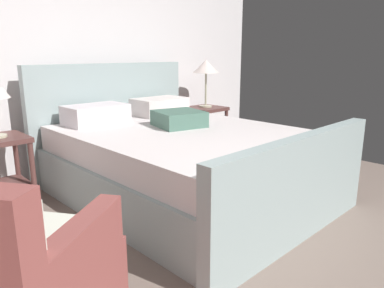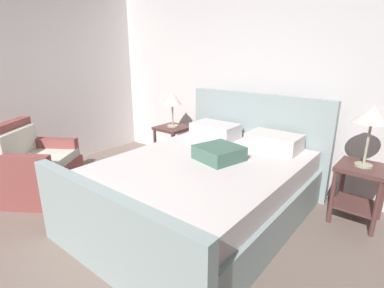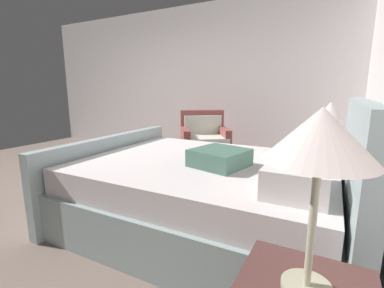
{
  "view_description": "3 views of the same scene",
  "coord_description": "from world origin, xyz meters",
  "px_view_note": "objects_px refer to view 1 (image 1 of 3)",
  "views": [
    {
      "loc": [
        -1.95,
        -0.4,
        1.27
      ],
      "look_at": [
        -0.07,
        1.57,
        0.59
      ],
      "focal_mm": 34.09,
      "sensor_mm": 36.0,
      "label": 1
    },
    {
      "loc": [
        1.8,
        -0.26,
        1.67
      ],
      "look_at": [
        -0.08,
        2.02,
        0.73
      ],
      "focal_mm": 27.65,
      "sensor_mm": 36.0,
      "label": 2
    },
    {
      "loc": [
        2.25,
        2.88,
        1.24
      ],
      "look_at": [
        -0.08,
        1.64,
        0.71
      ],
      "focal_mm": 25.37,
      "sensor_mm": 36.0,
      "label": 3
    }
  ],
  "objects_px": {
    "table_lamp_right": "(206,68)",
    "nightstand_left": "(0,160)",
    "bed": "(180,159)",
    "nightstand_right": "(205,122)"
  },
  "relations": [
    {
      "from": "nightstand_right",
      "to": "bed",
      "type": "bearing_deg",
      "value": -144.44
    },
    {
      "from": "bed",
      "to": "table_lamp_right",
      "type": "xyz_separation_m",
      "value": [
        1.24,
        0.89,
        0.75
      ]
    },
    {
      "from": "nightstand_right",
      "to": "table_lamp_right",
      "type": "relative_size",
      "value": 1.01
    },
    {
      "from": "table_lamp_right",
      "to": "nightstand_left",
      "type": "bearing_deg",
      "value": -179.33
    },
    {
      "from": "bed",
      "to": "nightstand_right",
      "type": "xyz_separation_m",
      "value": [
        1.24,
        0.89,
        0.06
      ]
    },
    {
      "from": "bed",
      "to": "table_lamp_right",
      "type": "height_order",
      "value": "table_lamp_right"
    },
    {
      "from": "nightstand_right",
      "to": "nightstand_left",
      "type": "distance_m",
      "value": 2.49
    },
    {
      "from": "table_lamp_right",
      "to": "nightstand_left",
      "type": "relative_size",
      "value": 0.99
    },
    {
      "from": "bed",
      "to": "table_lamp_right",
      "type": "bearing_deg",
      "value": 35.56
    },
    {
      "from": "table_lamp_right",
      "to": "nightstand_left",
      "type": "height_order",
      "value": "table_lamp_right"
    }
  ]
}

